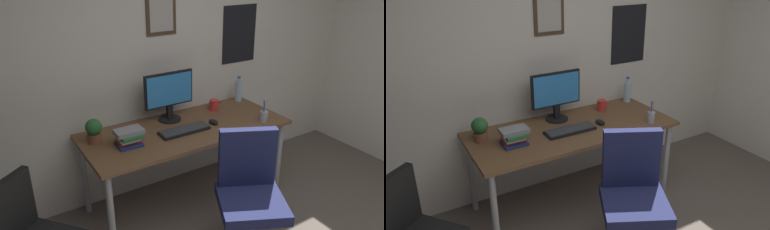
# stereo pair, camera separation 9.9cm
# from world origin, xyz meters

# --- Properties ---
(wall_back) EXTENTS (4.40, 0.10, 2.60)m
(wall_back) POSITION_xyz_m (0.00, 2.15, 1.30)
(wall_back) COLOR silver
(wall_back) RESTS_ON ground_plane
(desk) EXTENTS (1.75, 0.75, 0.74)m
(desk) POSITION_xyz_m (-0.12, 1.70, 0.67)
(desk) COLOR brown
(desk) RESTS_ON ground_plane
(office_chair) EXTENTS (0.62, 0.62, 0.95)m
(office_chair) POSITION_xyz_m (-0.04, 0.94, 0.53)
(office_chair) COLOR #1E234C
(office_chair) RESTS_ON ground_plane
(monitor) EXTENTS (0.46, 0.20, 0.43)m
(monitor) POSITION_xyz_m (-0.15, 1.91, 0.98)
(monitor) COLOR black
(monitor) RESTS_ON desk
(keyboard) EXTENTS (0.43, 0.15, 0.03)m
(keyboard) POSITION_xyz_m (-0.17, 1.63, 0.75)
(keyboard) COLOR black
(keyboard) RESTS_ON desk
(computer_mouse) EXTENTS (0.06, 0.11, 0.04)m
(computer_mouse) POSITION_xyz_m (0.13, 1.64, 0.76)
(computer_mouse) COLOR black
(computer_mouse) RESTS_ON desk
(water_bottle) EXTENTS (0.07, 0.07, 0.25)m
(water_bottle) POSITION_xyz_m (0.67, 1.97, 0.85)
(water_bottle) COLOR silver
(water_bottle) RESTS_ON desk
(coffee_mug_near) EXTENTS (0.12, 0.08, 0.10)m
(coffee_mug_near) POSITION_xyz_m (0.32, 1.90, 0.79)
(coffee_mug_near) COLOR red
(coffee_mug_near) RESTS_ON desk
(potted_plant) EXTENTS (0.13, 0.13, 0.19)m
(potted_plant) POSITION_xyz_m (-0.86, 1.83, 0.85)
(potted_plant) COLOR brown
(potted_plant) RESTS_ON desk
(pen_cup) EXTENTS (0.07, 0.07, 0.20)m
(pen_cup) POSITION_xyz_m (0.53, 1.45, 0.80)
(pen_cup) COLOR #9EA0A5
(pen_cup) RESTS_ON desk
(book_stack_left) EXTENTS (0.21, 0.17, 0.13)m
(book_stack_left) POSITION_xyz_m (-0.65, 1.65, 0.81)
(book_stack_left) COLOR navy
(book_stack_left) RESTS_ON desk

